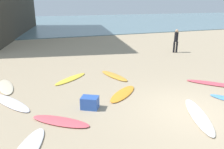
# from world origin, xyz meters

# --- Properties ---
(ground_plane) EXTENTS (120.00, 120.00, 0.00)m
(ground_plane) POSITION_xyz_m (0.00, 0.00, 0.00)
(ground_plane) COLOR tan
(ocean_water) EXTENTS (120.00, 40.00, 0.08)m
(ocean_water) POSITION_xyz_m (0.00, 38.49, 0.04)
(ocean_water) COLOR slate
(ocean_water) RESTS_ON ground_plane
(surfboard_0) EXTENTS (1.85, 1.78, 0.08)m
(surfboard_0) POSITION_xyz_m (-1.65, 2.25, 0.04)
(surfboard_0) COLOR orange
(surfboard_0) RESTS_ON ground_plane
(surfboard_1) EXTENTS (2.16, 2.21, 0.08)m
(surfboard_1) POSITION_xyz_m (2.79, 1.79, 0.04)
(surfboard_1) COLOR #DD4D5C
(surfboard_1) RESTS_ON ground_plane
(surfboard_2) EXTENTS (1.50, 2.57, 0.08)m
(surfboard_2) POSITION_xyz_m (-0.02, -0.32, 0.04)
(surfboard_2) COLOR silver
(surfboard_2) RESTS_ON ground_plane
(surfboard_4) EXTENTS (0.91, 2.20, 0.08)m
(surfboard_4) POSITION_xyz_m (-6.23, 4.78, 0.04)
(surfboard_4) COLOR #F4E2C0
(surfboard_4) RESTS_ON ground_plane
(surfboard_5) EXTENTS (1.97, 1.73, 0.06)m
(surfboard_5) POSITION_xyz_m (-3.32, 4.86, 0.03)
(surfboard_5) COLOR yellow
(surfboard_5) RESTS_ON ground_plane
(surfboard_6) EXTENTS (1.68, 2.33, 0.08)m
(surfboard_6) POSITION_xyz_m (-5.92, 2.90, 0.04)
(surfboard_6) COLOR white
(surfboard_6) RESTS_ON ground_plane
(surfboard_8) EXTENTS (1.04, 2.14, 0.09)m
(surfboard_8) POSITION_xyz_m (-1.17, 4.54, 0.04)
(surfboard_8) COLOR gold
(surfboard_8) RESTS_ON ground_plane
(surfboard_9) EXTENTS (1.88, 1.65, 0.08)m
(surfboard_9) POSITION_xyz_m (-4.37, 0.87, 0.04)
(surfboard_9) COLOR #E4545F
(surfboard_9) RESTS_ON ground_plane
(beachgoer_near) EXTENTS (0.38, 0.38, 1.72)m
(beachgoer_near) POSITION_xyz_m (5.17, 8.29, 0.96)
(beachgoer_near) COLOR black
(beachgoer_near) RESTS_ON ground_plane
(beach_cooler) EXTENTS (0.74, 0.68, 0.44)m
(beach_cooler) POSITION_xyz_m (-3.24, 1.50, 0.22)
(beach_cooler) COLOR #2D56B2
(beach_cooler) RESTS_ON ground_plane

